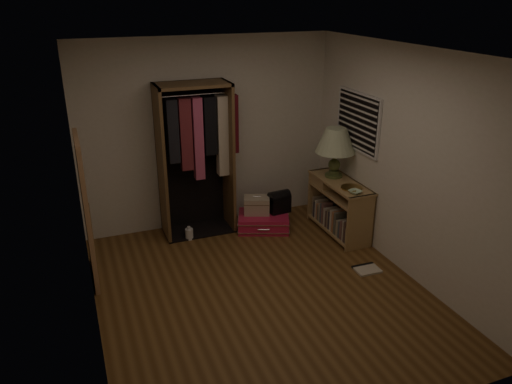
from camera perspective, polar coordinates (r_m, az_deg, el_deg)
ground at (r=5.67m, az=0.67°, el=-11.35°), size 4.00×4.00×0.00m
room_walls at (r=5.07m, az=1.35°, el=3.37°), size 3.52×4.02×2.60m
console_bookshelf at (r=6.93m, az=9.27°, el=-1.43°), size 0.42×1.12×0.75m
open_wardrobe at (r=6.63m, az=-6.61°, el=5.23°), size 1.06×0.50×2.05m
floor_mirror at (r=5.85m, az=-18.81°, el=-2.07°), size 0.06×0.80×1.70m
pink_suitcase at (r=7.01m, az=0.85°, el=-3.40°), size 0.85×0.74×0.22m
train_case at (r=6.95m, az=0.08°, el=-1.51°), size 0.42×0.36×0.26m
black_bag at (r=6.99m, az=2.66°, el=-1.05°), size 0.31×0.22×0.32m
table_lamp at (r=6.76m, az=9.10°, el=5.72°), size 0.64×0.64×0.68m
brass_tray at (r=6.55m, az=10.85°, el=0.49°), size 0.32×0.32×0.02m
ceramic_bowl at (r=6.39m, az=11.26°, el=0.01°), size 0.20×0.20×0.04m
white_jug at (r=6.80m, az=-7.64°, el=-4.75°), size 0.14×0.14×0.19m
floor_book at (r=6.21m, az=12.49°, el=-8.56°), size 0.30×0.24×0.03m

